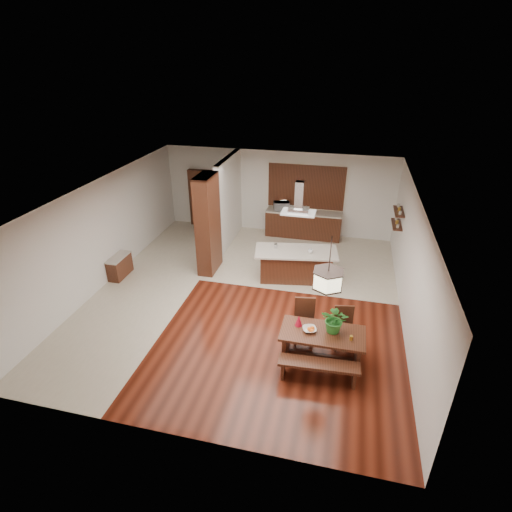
% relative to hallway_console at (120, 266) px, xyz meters
% --- Properties ---
extents(room_shell, '(9.00, 9.04, 2.92)m').
position_rel_hallway_console_xyz_m(room_shell, '(3.81, -0.20, 1.75)').
color(room_shell, '#3B130A').
rests_on(room_shell, ground).
extents(tile_hallway, '(2.50, 9.00, 0.01)m').
position_rel_hallway_console_xyz_m(tile_hallway, '(1.06, -0.20, -0.31)').
color(tile_hallway, beige).
rests_on(tile_hallway, ground).
extents(tile_kitchen, '(5.50, 4.00, 0.01)m').
position_rel_hallway_console_xyz_m(tile_kitchen, '(5.06, 2.30, -0.31)').
color(tile_kitchen, beige).
rests_on(tile_kitchen, ground).
extents(soffit_band, '(8.00, 9.00, 0.02)m').
position_rel_hallway_console_xyz_m(soffit_band, '(3.81, -0.20, 2.57)').
color(soffit_band, '#37200D').
rests_on(soffit_band, room_shell).
extents(partition_pier, '(0.45, 1.00, 2.90)m').
position_rel_hallway_console_xyz_m(partition_pier, '(2.41, 1.00, 1.14)').
color(partition_pier, black).
rests_on(partition_pier, ground).
extents(partition_stub, '(0.18, 2.40, 2.90)m').
position_rel_hallway_console_xyz_m(partition_stub, '(2.41, 3.10, 1.14)').
color(partition_stub, silver).
rests_on(partition_stub, ground).
extents(hallway_console, '(0.37, 0.88, 0.63)m').
position_rel_hallway_console_xyz_m(hallway_console, '(0.00, 0.00, 0.00)').
color(hallway_console, black).
rests_on(hallway_console, ground).
extents(hallway_doorway, '(1.10, 0.20, 2.10)m').
position_rel_hallway_console_xyz_m(hallway_doorway, '(1.11, 4.20, 0.74)').
color(hallway_doorway, black).
rests_on(hallway_doorway, ground).
extents(rear_counter, '(2.60, 0.62, 0.95)m').
position_rel_hallway_console_xyz_m(rear_counter, '(4.81, 4.00, 0.16)').
color(rear_counter, black).
rests_on(rear_counter, ground).
extents(kitchen_window, '(2.60, 0.08, 1.50)m').
position_rel_hallway_console_xyz_m(kitchen_window, '(4.81, 4.26, 1.44)').
color(kitchen_window, '#A26C30').
rests_on(kitchen_window, room_shell).
extents(shelf_lower, '(0.26, 0.90, 0.04)m').
position_rel_hallway_console_xyz_m(shelf_lower, '(7.68, 2.40, 1.08)').
color(shelf_lower, black).
rests_on(shelf_lower, room_shell).
extents(shelf_upper, '(0.26, 0.90, 0.04)m').
position_rel_hallway_console_xyz_m(shelf_upper, '(7.68, 2.40, 1.49)').
color(shelf_upper, black).
rests_on(shelf_upper, room_shell).
extents(dining_table, '(1.73, 0.87, 0.72)m').
position_rel_hallway_console_xyz_m(dining_table, '(6.01, -2.21, 0.22)').
color(dining_table, black).
rests_on(dining_table, ground).
extents(dining_bench, '(1.61, 0.44, 0.45)m').
position_rel_hallway_console_xyz_m(dining_bench, '(6.01, -2.84, -0.09)').
color(dining_bench, black).
rests_on(dining_bench, ground).
extents(dining_chair_left, '(0.52, 0.52, 1.03)m').
position_rel_hallway_console_xyz_m(dining_chair_left, '(5.57, -1.69, 0.20)').
color(dining_chair_left, black).
rests_on(dining_chair_left, ground).
extents(dining_chair_right, '(0.50, 0.50, 0.96)m').
position_rel_hallway_console_xyz_m(dining_chair_right, '(6.44, -1.68, 0.17)').
color(dining_chair_right, black).
rests_on(dining_chair_right, ground).
extents(pendant_lantern, '(0.64, 0.64, 1.31)m').
position_rel_hallway_console_xyz_m(pendant_lantern, '(6.01, -2.21, 1.93)').
color(pendant_lantern, '#FFF6C3').
rests_on(pendant_lantern, room_shell).
extents(foliage_plant, '(0.61, 0.55, 0.60)m').
position_rel_hallway_console_xyz_m(foliage_plant, '(6.23, -2.13, 0.71)').
color(foliage_plant, '#287226').
rests_on(foliage_plant, dining_table).
extents(fruit_bowl, '(0.36, 0.36, 0.07)m').
position_rel_hallway_console_xyz_m(fruit_bowl, '(5.73, -2.23, 0.44)').
color(fruit_bowl, beige).
rests_on(fruit_bowl, dining_table).
extents(napkin_cone, '(0.21, 0.21, 0.25)m').
position_rel_hallway_console_xyz_m(napkin_cone, '(5.48, -2.10, 0.53)').
color(napkin_cone, '#A80C22').
rests_on(napkin_cone, dining_table).
extents(gold_ornament, '(0.09, 0.09, 0.10)m').
position_rel_hallway_console_xyz_m(gold_ornament, '(6.58, -2.33, 0.45)').
color(gold_ornament, gold).
rests_on(gold_ornament, dining_table).
extents(kitchen_island, '(2.39, 1.34, 0.94)m').
position_rel_hallway_console_xyz_m(kitchen_island, '(4.98, 1.00, 0.16)').
color(kitchen_island, black).
rests_on(kitchen_island, ground).
extents(range_hood, '(0.90, 0.55, 0.87)m').
position_rel_hallway_console_xyz_m(range_hood, '(4.98, 1.00, 2.15)').
color(range_hood, silver).
rests_on(range_hood, room_shell).
extents(island_cup, '(0.14, 0.14, 0.10)m').
position_rel_hallway_console_xyz_m(island_cup, '(5.38, 0.92, 0.67)').
color(island_cup, white).
rests_on(island_cup, kitchen_island).
extents(microwave, '(0.61, 0.51, 0.29)m').
position_rel_hallway_console_xyz_m(microwave, '(4.02, 3.97, 0.78)').
color(microwave, '#B5B7BC').
rests_on(microwave, rear_counter).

